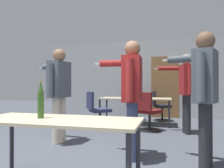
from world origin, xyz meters
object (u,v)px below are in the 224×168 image
Objects in this scene: person_left_plaid at (186,85)px; office_chair_near_pushed at (160,107)px; person_right_polo at (204,86)px; office_chair_side_rolled at (134,106)px; office_chair_mid_tucked at (97,112)px; person_near_casual at (131,88)px; office_chair_far_left at (148,113)px; person_far_watching at (59,86)px; beer_bottle at (41,100)px.

person_left_plaid reaches higher than office_chair_near_pushed.
person_right_polo is 1.87× the size of office_chair_side_rolled.
person_left_plaid reaches higher than office_chair_mid_tucked.
person_near_casual is 1.88× the size of office_chair_far_left.
person_left_plaid reaches higher than office_chair_side_rolled.
beer_bottle is (0.70, -1.67, -0.14)m from person_far_watching.
person_left_plaid reaches higher than beer_bottle.
person_right_polo is 3.10m from office_chair_mid_tucked.
office_chair_far_left is 2.29× the size of beer_bottle.
beer_bottle reaches higher than office_chair_near_pushed.
person_left_plaid is at bearing 5.97° from office_chair_near_pushed.
person_right_polo reaches higher than office_chair_side_rolled.
office_chair_near_pushed is (-0.64, 1.65, -0.66)m from person_left_plaid.
office_chair_side_rolled is 1.03× the size of office_chair_far_left.
office_chair_near_pushed is at bearing 77.73° from beer_bottle.
office_chair_mid_tucked reaches higher than office_chair_far_left.
person_right_polo is 0.98m from person_near_casual.
office_chair_mid_tucked is (-1.44, -1.66, 0.01)m from office_chair_near_pushed.
person_far_watching is 1.58m from person_near_casual.
person_near_casual reaches higher than office_chair_mid_tucked.
office_chair_near_pushed is 4.88m from beer_bottle.
office_chair_side_rolled is at bearing 120.80° from office_chair_mid_tucked.
person_far_watching is 1.82m from beer_bottle.
person_right_polo is (2.44, -0.72, 0.01)m from person_far_watching.
person_near_casual is (-0.89, -1.98, -0.04)m from person_left_plaid.
person_right_polo is 4.10m from office_chair_side_rolled.
beer_bottle is (-0.82, -3.15, 0.49)m from office_chair_far_left.
person_near_casual is 2.38m from office_chair_mid_tucked.
person_far_watching is 1.58m from office_chair_mid_tucked.
person_far_watching is 2.22m from office_chair_far_left.
office_chair_side_rolled is at bearing 41.37° from person_right_polo.
person_far_watching is 4.39× the size of beer_bottle.
office_chair_mid_tucked is at bearing -118.98° from office_chair_side_rolled.
person_right_polo is 1.99m from beer_bottle.
office_chair_mid_tucked is at bearing -56.26° from office_chair_near_pushed.
office_chair_mid_tucked is (-1.24, -0.07, 0.00)m from office_chair_far_left.
person_far_watching and person_right_polo have the same top height.
office_chair_far_left is (-0.85, 0.06, -0.65)m from person_left_plaid.
office_chair_near_pushed is at bearing 101.85° from office_chair_mid_tucked.
office_chair_far_left is 1.60m from office_chair_near_pushed.
person_near_casual is 3.69m from office_chair_near_pushed.
office_chair_side_rolled is 4.75m from beer_bottle.
person_left_plaid reaches higher than person_far_watching.
person_left_plaid is at bearing 21.69° from person_right_polo.
office_chair_side_rolled is 1.76m from office_chair_mid_tucked.
person_right_polo reaches higher than office_chair_near_pushed.
person_near_casual is 1.88× the size of office_chair_mid_tucked.
person_right_polo is 1.02× the size of person_near_casual.
person_left_plaid is 4.43× the size of beer_bottle.
person_right_polo reaches higher than office_chair_far_left.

